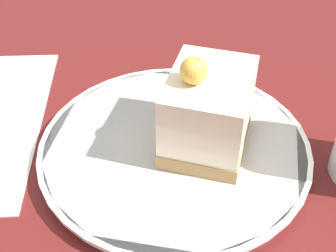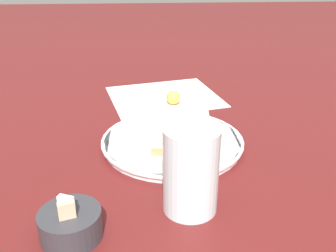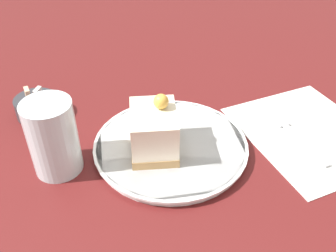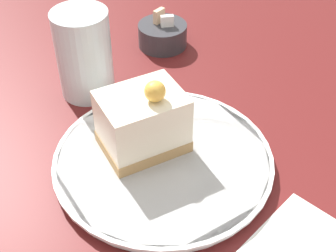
% 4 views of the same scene
% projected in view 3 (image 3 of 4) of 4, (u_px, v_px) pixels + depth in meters
% --- Properties ---
extents(ground_plane, '(4.00, 4.00, 0.00)m').
position_uv_depth(ground_plane, '(187.00, 148.00, 0.64)').
color(ground_plane, '#5B1919').
extents(plate, '(0.26, 0.26, 0.01)m').
position_uv_depth(plate, '(171.00, 146.00, 0.63)').
color(plate, white).
rests_on(plate, ground_plane).
extents(cake_slice, '(0.08, 0.10, 0.10)m').
position_uv_depth(cake_slice, '(154.00, 131.00, 0.59)').
color(cake_slice, '#AD8451').
rests_on(cake_slice, plate).
extents(napkin, '(0.27, 0.30, 0.00)m').
position_uv_depth(napkin, '(310.00, 133.00, 0.66)').
color(napkin, white).
rests_on(napkin, ground_plane).
extents(fork, '(0.05, 0.16, 0.00)m').
position_uv_depth(fork, '(291.00, 131.00, 0.66)').
color(fork, silver).
rests_on(fork, napkin).
extents(knife, '(0.04, 0.16, 0.00)m').
position_uv_depth(knife, '(330.00, 133.00, 0.66)').
color(knife, silver).
rests_on(knife, napkin).
extents(sugar_bowl, '(0.08, 0.08, 0.06)m').
position_uv_depth(sugar_bowl, '(37.00, 106.00, 0.70)').
color(sugar_bowl, '#333338').
rests_on(sugar_bowl, ground_plane).
extents(drinking_glass, '(0.08, 0.08, 0.12)m').
position_uv_depth(drinking_glass, '(53.00, 138.00, 0.56)').
color(drinking_glass, silver).
rests_on(drinking_glass, ground_plane).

